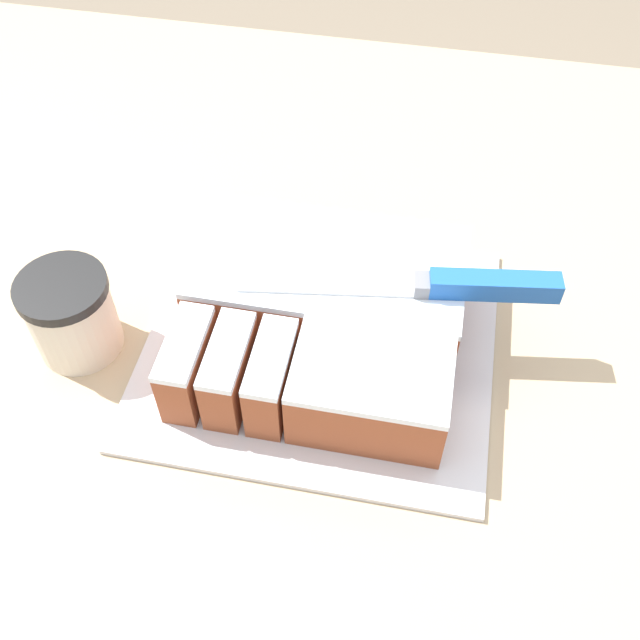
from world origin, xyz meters
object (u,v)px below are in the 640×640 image
(knife, at_px, (465,285))
(coffee_cup, at_px, (71,315))
(cake_board, at_px, (320,344))
(cake, at_px, (325,318))

(knife, xyz_separation_m, coffee_cup, (-0.37, -0.07, -0.04))
(cake_board, height_order, coffee_cup, coffee_cup)
(cake, bearing_deg, knife, 11.89)
(cake_board, bearing_deg, coffee_cup, -169.86)
(cake_board, relative_size, coffee_cup, 3.82)
(knife, relative_size, coffee_cup, 3.32)
(cake, xyz_separation_m, coffee_cup, (-0.24, -0.05, 0.00))
(coffee_cup, bearing_deg, cake, 10.78)
(cake_board, relative_size, knife, 1.15)
(cake, distance_m, coffee_cup, 0.25)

